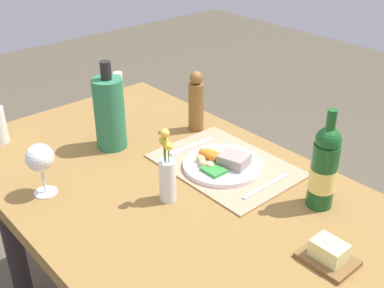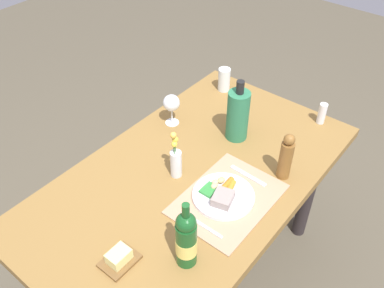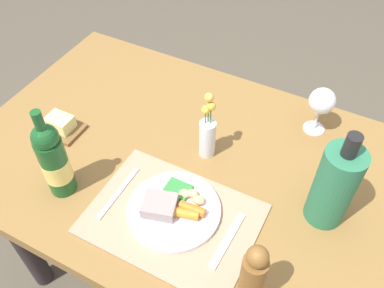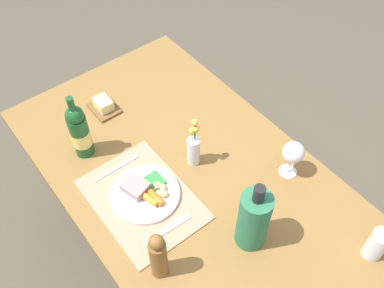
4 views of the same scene
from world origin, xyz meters
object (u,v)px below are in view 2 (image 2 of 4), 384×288
at_px(cooler_bottle, 238,115).
at_px(pepper_mill, 286,157).
at_px(knife, 248,176).
at_px(water_tumbler, 224,81).
at_px(flower_vase, 176,160).
at_px(wine_bottle, 186,239).
at_px(dining_table, 192,191).
at_px(dinner_plate, 223,195).
at_px(salt_shaker, 322,113).
at_px(wine_glass, 171,104).
at_px(butter_dish, 119,258).
at_px(fork, 202,225).

distance_m(cooler_bottle, pepper_mill, 0.31).
xyz_separation_m(knife, cooler_bottle, (0.19, 0.19, 0.12)).
bearing_deg(water_tumbler, flower_vase, -161.17).
bearing_deg(wine_bottle, flower_vase, 45.39).
bearing_deg(flower_vase, dining_table, -51.53).
relative_size(flower_vase, water_tumbler, 1.80).
bearing_deg(dinner_plate, water_tumbler, 35.42).
relative_size(salt_shaker, wine_glass, 0.67).
bearing_deg(dining_table, butter_dish, -171.46).
bearing_deg(dining_table, dinner_plate, -98.63).
relative_size(dinner_plate, pepper_mill, 1.12).
relative_size(pepper_mill, water_tumbler, 1.76).
relative_size(fork, cooler_bottle, 0.63).
distance_m(knife, salt_shaker, 0.55).
bearing_deg(wine_glass, knife, -99.26).
bearing_deg(dinner_plate, dining_table, 81.37).
bearing_deg(fork, flower_vase, 59.45).
distance_m(butter_dish, cooler_bottle, 0.84).
xyz_separation_m(wine_bottle, salt_shaker, (1.03, -0.01, -0.07)).
relative_size(dining_table, wine_glass, 9.37).
bearing_deg(butter_dish, dining_table, 8.54).
height_order(fork, wine_bottle, wine_bottle).
relative_size(fork, wine_bottle, 0.66).
bearing_deg(water_tumbler, butter_dish, -162.41).
distance_m(dining_table, fork, 0.30).
height_order(wine_bottle, water_tumbler, wine_bottle).
xyz_separation_m(salt_shaker, water_tumbler, (-0.06, 0.54, 0.00)).
xyz_separation_m(butter_dish, cooler_bottle, (0.83, 0.07, 0.11)).
xyz_separation_m(dining_table, fork, (-0.19, -0.20, 0.11)).
relative_size(knife, cooler_bottle, 0.58).
distance_m(dining_table, salt_shaker, 0.75).
distance_m(fork, pepper_mill, 0.45).
relative_size(dinner_plate, salt_shaker, 2.32).
height_order(fork, cooler_bottle, cooler_bottle).
bearing_deg(butter_dish, pepper_mill, -17.36).
relative_size(salt_shaker, pepper_mill, 0.48).
relative_size(dining_table, wine_bottle, 5.14).
bearing_deg(flower_vase, dinner_plate, -86.33).
bearing_deg(wine_glass, cooler_bottle, -69.99).
height_order(cooler_bottle, water_tumbler, cooler_bottle).
bearing_deg(flower_vase, wine_bottle, -134.61).
distance_m(knife, pepper_mill, 0.18).
xyz_separation_m(dining_table, butter_dish, (-0.50, -0.07, 0.13)).
height_order(cooler_bottle, salt_shaker, cooler_bottle).
relative_size(wine_bottle, water_tumbler, 2.30).
xyz_separation_m(dinner_plate, pepper_mill, (0.26, -0.12, 0.09)).
bearing_deg(fork, salt_shaker, -4.10).
distance_m(dining_table, knife, 0.26).
xyz_separation_m(dinner_plate, water_tumbler, (0.65, 0.46, 0.04)).
height_order(fork, butter_dish, butter_dish).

